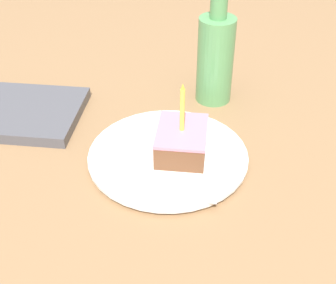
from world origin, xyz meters
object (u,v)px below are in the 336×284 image
at_px(fork, 212,167).
at_px(bottle, 215,57).
at_px(plate, 168,156).
at_px(marble_board, 6,111).
at_px(cake_slice, 182,141).

relative_size(fork, bottle, 0.83).
relative_size(plate, bottle, 1.17).
relative_size(bottle, marble_board, 0.81).
bearing_deg(bottle, fork, 91.94).
height_order(plate, fork, fork).
xyz_separation_m(cake_slice, marble_board, (0.34, -0.09, -0.03)).
distance_m(plate, cake_slice, 0.04).
xyz_separation_m(plate, fork, (-0.07, 0.03, 0.01)).
bearing_deg(plate, bottle, -107.67).
bearing_deg(fork, bottle, -88.06).
bearing_deg(marble_board, plate, 163.14).
xyz_separation_m(bottle, marble_board, (0.38, 0.11, -0.08)).
distance_m(bottle, marble_board, 0.41).
height_order(plate, marble_board, marble_board).
bearing_deg(bottle, marble_board, 15.92).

